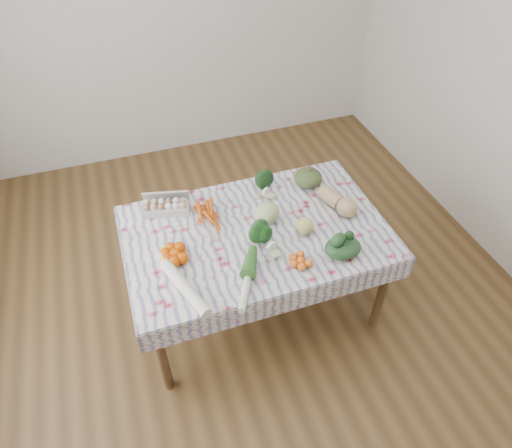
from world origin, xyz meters
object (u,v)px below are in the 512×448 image
object	(u,v)px
egg_carton	(166,207)
cabbage	(268,213)
kabocha_squash	(308,178)
dining_table	(256,240)
butternut_squash	(338,200)
grapefruit	(305,226)

from	to	relation	value
egg_carton	cabbage	distance (m)	0.68
egg_carton	kabocha_squash	distance (m)	1.01
egg_carton	cabbage	xyz separation A→B (m)	(0.61, -0.30, 0.03)
kabocha_squash	cabbage	world-z (taller)	cabbage
dining_table	cabbage	world-z (taller)	cabbage
egg_carton	butternut_squash	size ratio (longest dim) A/B	1.04
dining_table	cabbage	distance (m)	0.20
dining_table	grapefruit	size ratio (longest dim) A/B	14.74
butternut_squash	grapefruit	xyz separation A→B (m)	(-0.30, -0.14, -0.01)
dining_table	kabocha_squash	world-z (taller)	kabocha_squash
dining_table	butternut_squash	world-z (taller)	butternut_squash
dining_table	butternut_squash	bearing A→B (deg)	2.88
egg_carton	butternut_squash	distance (m)	1.14
dining_table	egg_carton	size ratio (longest dim) A/B	5.23
grapefruit	butternut_squash	bearing A→B (deg)	25.41
butternut_squash	cabbage	bearing A→B (deg)	158.34
cabbage	butternut_squash	bearing A→B (deg)	-3.34
cabbage	butternut_squash	distance (m)	0.49
kabocha_squash	cabbage	bearing A→B (deg)	-146.30
cabbage	egg_carton	bearing A→B (deg)	153.46
cabbage	kabocha_squash	bearing A→B (deg)	33.70
kabocha_squash	butternut_squash	world-z (taller)	butternut_squash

